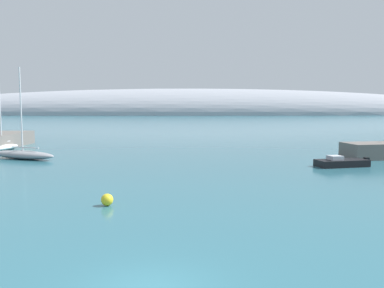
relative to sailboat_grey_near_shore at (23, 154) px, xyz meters
The scene contains 5 objects.
distant_ridge 199.26m from the sailboat_grey_near_shore, 85.62° to the left, with size 367.76×56.44×30.53m, color #999EA8.
sailboat_grey_near_shore is the anchor object (origin of this frame).
sailboat_white_outer_mooring 10.18m from the sailboat_grey_near_shore, 126.61° to the left, with size 3.08×6.22×9.62m.
motorboat_black_alongside_breakwater 32.67m from the sailboat_grey_near_shore, ahead, with size 5.43×3.05×1.05m.
mooring_buoy_yellow 24.14m from the sailboat_grey_near_shore, 56.67° to the right, with size 0.70×0.70×0.70m, color yellow.
Camera 1 is at (1.35, -12.07, 5.80)m, focal length 37.89 mm.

